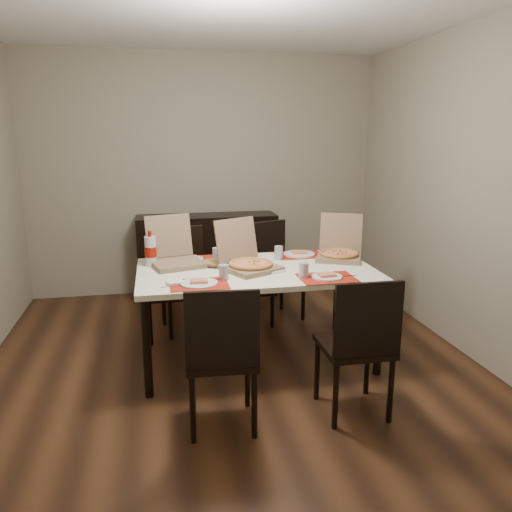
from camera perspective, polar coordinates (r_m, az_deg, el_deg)
name	(u,v)px	position (r m, az deg, el deg)	size (l,w,h in m)	color
ground	(233,366)	(4.01, -2.60, -12.42)	(3.80, 4.00, 0.02)	#452715
room_walls	(222,137)	(4.02, -3.87, 13.41)	(3.84, 4.02, 2.62)	gray
sideboard	(208,256)	(5.52, -5.53, 0.05)	(1.50, 0.40, 0.90)	black
dining_table	(256,277)	(3.86, 0.00, -2.40)	(1.80, 1.00, 0.75)	#F4EFCD
chair_near_left	(222,352)	(3.00, -3.94, -10.94)	(0.45, 0.45, 0.93)	black
chair_near_right	(359,342)	(3.19, 11.69, -9.57)	(0.42, 0.42, 0.93)	black
chair_far_left	(184,274)	(4.61, -8.25, -2.03)	(0.47, 0.47, 0.93)	black
chair_far_right	(273,266)	(4.84, 1.99, -1.11)	(0.54, 0.54, 0.93)	black
setting_near_left	(203,280)	(3.48, -6.12, -2.80)	(0.48, 0.30, 0.11)	#B31B0B
setting_near_right	(320,275)	(3.62, 7.34, -2.15)	(0.43, 0.30, 0.11)	#B31B0B
setting_far_left	(195,258)	(4.10, -6.97, -0.23)	(0.48, 0.30, 0.11)	#B31B0B
setting_far_right	(294,254)	(4.23, 4.39, 0.27)	(0.52, 0.30, 0.11)	#B31B0B
napkin_loose	(275,271)	(3.75, 2.21, -1.71)	(0.12, 0.11, 0.02)	white
pizza_box_center	(248,262)	(3.80, -0.90, -0.71)	(0.52, 0.53, 0.37)	#7B6047
pizza_box_right	(339,252)	(4.19, 9.49, 0.47)	(0.48, 0.50, 0.35)	#7B6047
pizza_box_left	(175,257)	(4.00, -9.25, -0.11)	(0.47, 0.50, 0.38)	#7B6047
faina_plate	(216,263)	(3.96, -4.58, -0.81)	(0.24, 0.24, 0.03)	black
dip_bowl	(259,260)	(4.04, 0.35, -0.48)	(0.11, 0.11, 0.03)	white
soda_bottle	(151,251)	(3.99, -11.95, 0.57)	(0.09, 0.09, 0.28)	silver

